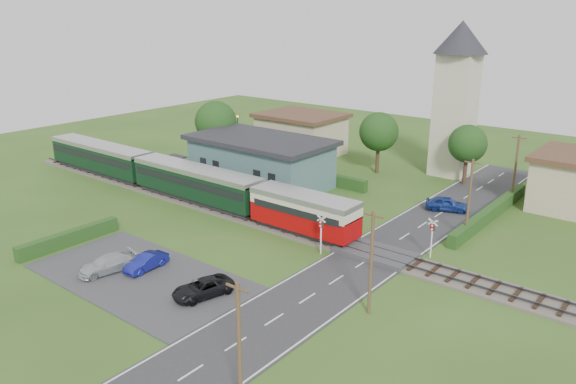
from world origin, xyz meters
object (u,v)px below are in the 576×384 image
Objects in this scene: pedestrian_near at (262,193)px; pedestrian_far at (194,177)px; house_west at (301,133)px; car_on_road at (447,204)px; crossing_signal_far at (432,233)px; church_tower at (457,88)px; car_park_blue at (146,262)px; equipment_hut at (173,168)px; car_park_silver at (107,264)px; crossing_signal_near at (321,229)px; train at (175,177)px; car_park_dark at (203,288)px; station_building at (260,161)px.

pedestrian_near reaches higher than pedestrian_far.
pedestrian_far is at bearing -88.17° from house_west.
crossing_signal_far is at bearing 175.51° from car_on_road.
church_tower reaches higher than car_on_road.
car_on_road is at bearing 62.18° from car_park_blue.
car_park_silver is at bearing -52.54° from equipment_hut.
crossing_signal_far reaches higher than car_on_road.
car_park_blue is (-7.08, -39.02, -9.56)m from church_tower.
car_park_blue is (15.92, -16.22, -1.08)m from equipment_hut.
crossing_signal_near is 0.81× the size of car_on_road.
pedestrian_far is at bearing -130.04° from church_tower.
train is 2.45× the size of church_tower.
pedestrian_far is at bearing 91.35° from car_on_road.
car_park_blue is (12.92, -36.02, -2.13)m from house_west.
house_west is 3.30× the size of crossing_signal_near.
house_west reaches higher than equipment_hut.
equipment_hut is at bearing 140.88° from car_park_silver.
train is 9.63m from pedestrian_near.
pedestrian_near is at bearing 133.66° from car_park_dark.
car_park_blue is at bearing -47.88° from train.
car_park_silver is 20.79m from pedestrian_far.
car_park_dark is 2.39× the size of pedestrian_far.
train reaches higher than crossing_signal_far.
equipment_hut is 29.96m from car_on_road.
crossing_signal_far is (31.60, -0.81, 0.39)m from equipment_hut.
crossing_signal_near is 16.38m from car_on_road.
car_park_dark is at bearing -4.78° from car_park_blue.
station_building is 3.96× the size of car_on_road.
train is 3.12m from pedestrian_far.
church_tower is at bearing 44.75° from equipment_hut.
crossing_signal_far is 1.82× the size of pedestrian_near.
train is at bearing -125.95° from church_tower.
car_park_blue is 2.00× the size of pedestrian_far.
equipment_hut is 13.12m from pedestrian_near.
train is at bearing -37.67° from equipment_hut.
equipment_hut is 0.60× the size of car_park_dark.
train is at bearing 97.45° from car_on_road.
car_park_dark is at bearing -36.09° from train.
equipment_hut is 31.61m from crossing_signal_far.
crossing_signal_far is 0.77× the size of car_park_dark.
car_on_road is at bearing 77.09° from car_park_silver.
train is 24.31× the size of pedestrian_far.
pedestrian_far is (-4.36, -6.03, -1.35)m from station_building.
car_on_road is at bearing 12.59° from station_building.
crossing_signal_far is at bearing 33.69° from crossing_signal_near.
car_on_road is at bearing -20.74° from house_west.
train is (4.15, -3.20, 0.43)m from equipment_hut.
crossing_signal_far is 27.98m from pedestrian_far.
pedestrian_near is at bearing -47.51° from station_building.
station_building is 1.48× the size of house_west.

